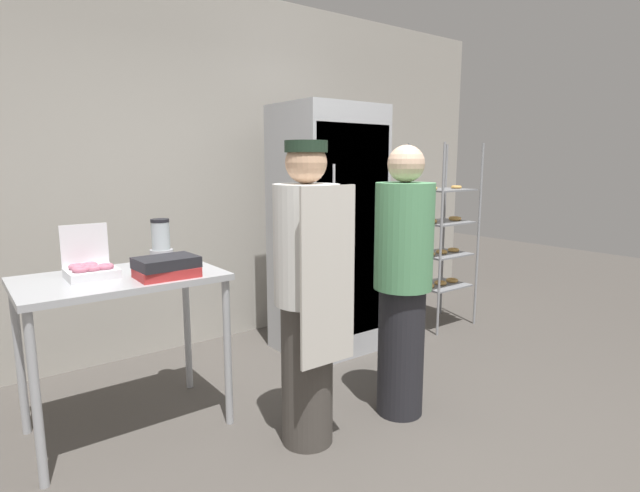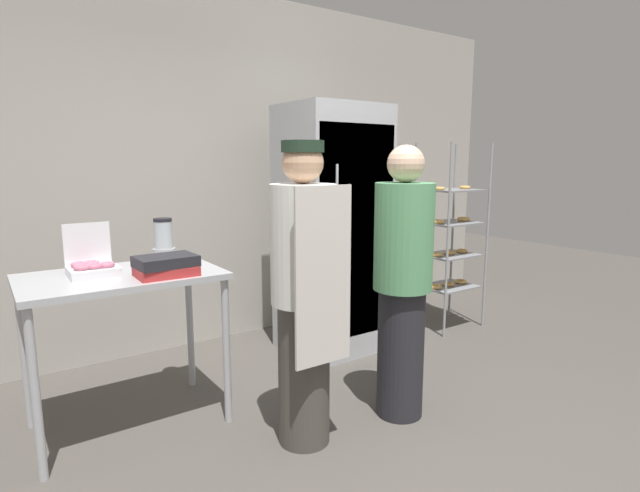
{
  "view_description": "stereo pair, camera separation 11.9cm",
  "coord_description": "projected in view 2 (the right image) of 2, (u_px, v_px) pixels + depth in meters",
  "views": [
    {
      "loc": [
        -1.81,
        -1.57,
        1.53
      ],
      "look_at": [
        -0.0,
        0.82,
        1.02
      ],
      "focal_mm": 28.0,
      "sensor_mm": 36.0,
      "label": 1
    },
    {
      "loc": [
        -1.71,
        -1.64,
        1.53
      ],
      "look_at": [
        -0.0,
        0.82,
        1.02
      ],
      "focal_mm": 28.0,
      "sensor_mm": 36.0,
      "label": 2
    }
  ],
  "objects": [
    {
      "name": "donut_box",
      "position": [
        92.0,
        267.0,
        2.75
      ],
      "size": [
        0.25,
        0.24,
        0.28
      ],
      "color": "white",
      "rests_on": "prep_counter"
    },
    {
      "name": "blender_pitcher",
      "position": [
        164.0,
        242.0,
        3.16
      ],
      "size": [
        0.14,
        0.14,
        0.27
      ],
      "color": "#99999E",
      "rests_on": "prep_counter"
    },
    {
      "name": "binder_stack",
      "position": [
        166.0,
        266.0,
        2.74
      ],
      "size": [
        0.32,
        0.24,
        0.11
      ],
      "color": "#B72D2D",
      "rests_on": "prep_counter"
    },
    {
      "name": "back_wall",
      "position": [
        216.0,
        171.0,
        4.23
      ],
      "size": [
        6.4,
        0.12,
        2.91
      ],
      "primitive_type": "cube",
      "color": "#ADA89E",
      "rests_on": "ground_plane"
    },
    {
      "name": "person_baker",
      "position": [
        304.0,
        292.0,
        2.63
      ],
      "size": [
        0.35,
        0.36,
        1.64
      ],
      "color": "#47423D",
      "rests_on": "ground_plane"
    },
    {
      "name": "refrigerator",
      "position": [
        333.0,
        231.0,
        4.0
      ],
      "size": [
        0.76,
        0.68,
        1.96
      ],
      "color": "#ADAFB5",
      "rests_on": "ground_plane"
    },
    {
      "name": "ground_plane",
      "position": [
        412.0,
        465.0,
        2.55
      ],
      "size": [
        14.0,
        14.0,
        0.0
      ],
      "primitive_type": "plane",
      "color": "#4C4742"
    },
    {
      "name": "person_customer",
      "position": [
        402.0,
        282.0,
        2.94
      ],
      "size": [
        0.34,
        0.34,
        1.63
      ],
      "color": "#232328",
      "rests_on": "ground_plane"
    },
    {
      "name": "baking_rack",
      "position": [
        450.0,
        240.0,
        4.59
      ],
      "size": [
        0.56,
        0.43,
        1.69
      ],
      "color": "#93969B",
      "rests_on": "ground_plane"
    },
    {
      "name": "prep_counter",
      "position": [
        122.0,
        293.0,
        2.82
      ],
      "size": [
        1.06,
        0.68,
        0.91
      ],
      "color": "#ADAFB5",
      "rests_on": "ground_plane"
    }
  ]
}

